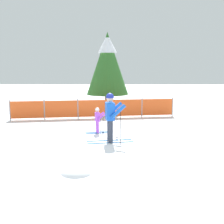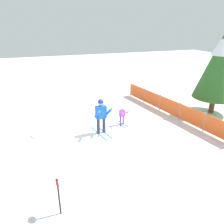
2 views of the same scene
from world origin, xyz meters
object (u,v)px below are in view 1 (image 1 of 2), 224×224
conifer_far (107,63)px  safety_fence (94,108)px  skier_adult (111,113)px  skier_child (98,118)px

conifer_far → safety_fence: bearing=-103.4°
skier_adult → safety_fence: skier_adult is taller
safety_fence → conifer_far: size_ratio=1.81×
skier_adult → conifer_far: bearing=82.0°
skier_child → conifer_far: 6.28m
safety_fence → skier_child: bearing=-83.2°
skier_child → skier_adult: bearing=-81.8°
skier_adult → safety_fence: size_ratio=0.21×
skier_adult → safety_fence: (-0.93, 4.55, -0.55)m
skier_adult → conifer_far: conifer_far is taller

